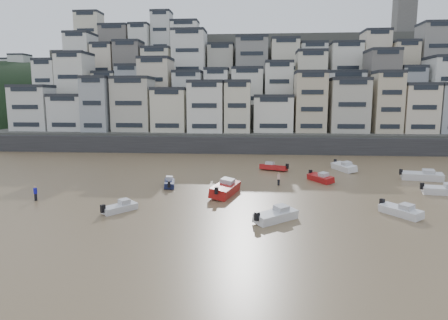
# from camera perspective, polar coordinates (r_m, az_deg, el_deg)

# --- Properties ---
(ground) EXTENTS (400.00, 400.00, 0.00)m
(ground) POSITION_cam_1_polar(r_m,az_deg,el_deg) (23.91, -15.97, -20.92)
(ground) COLOR brown
(ground) RESTS_ON ground
(harbor_wall) EXTENTS (140.00, 3.00, 3.50)m
(harbor_wall) POSITION_cam_1_polar(r_m,az_deg,el_deg) (84.95, 6.18, 2.09)
(harbor_wall) COLOR #38383A
(harbor_wall) RESTS_ON ground
(hillside) EXTENTS (141.04, 66.00, 50.00)m
(hillside) POSITION_cam_1_polar(r_m,az_deg,el_deg) (124.37, 8.02, 9.40)
(hillside) COLOR #4C4C47
(hillside) RESTS_ON ground
(headland) EXTENTS (216.00, 135.00, 53.33)m
(headland) POSITION_cam_1_polar(r_m,az_deg,el_deg) (185.77, -28.99, 4.18)
(headland) COLOR black
(headland) RESTS_ON ground
(boat_a) EXTENTS (4.99, 4.76, 1.42)m
(boat_a) POSITION_cam_1_polar(r_m,az_deg,el_deg) (38.88, 7.44, -7.68)
(boat_a) COLOR silver
(boat_a) RESTS_ON ground
(boat_b) EXTENTS (3.97, 4.80, 1.30)m
(boat_b) POSITION_cam_1_polar(r_m,az_deg,el_deg) (44.02, 23.93, -6.49)
(boat_b) COLOR silver
(boat_b) RESTS_ON ground
(boat_c) EXTENTS (3.86, 7.45, 1.94)m
(boat_c) POSITION_cam_1_polar(r_m,az_deg,el_deg) (48.64, 0.19, -3.91)
(boat_c) COLOR #A11613
(boat_c) RESTS_ON ground
(boat_d) EXTENTS (5.42, 2.56, 1.42)m
(boat_d) POSITION_cam_1_polar(r_m,az_deg,el_deg) (55.77, 28.89, -3.64)
(boat_d) COLOR silver
(boat_d) RESTS_ON ground
(boat_e) EXTENTS (3.78, 5.04, 1.33)m
(boat_e) POSITION_cam_1_polar(r_m,az_deg,el_deg) (57.91, 13.60, -2.39)
(boat_e) COLOR maroon
(boat_e) RESTS_ON ground
(boat_f) EXTENTS (2.34, 4.65, 1.21)m
(boat_f) POSITION_cam_1_polar(r_m,az_deg,el_deg) (53.76, -7.83, -3.15)
(boat_f) COLOR #151C41
(boat_f) RESTS_ON ground
(boat_g) EXTENTS (6.28, 3.11, 1.64)m
(boat_g) POSITION_cam_1_polar(r_m,az_deg,el_deg) (63.89, 26.45, -1.89)
(boat_g) COLOR silver
(boat_g) RESTS_ON ground
(boat_h) EXTENTS (5.15, 3.45, 1.34)m
(boat_h) POSITION_cam_1_polar(r_m,az_deg,el_deg) (65.53, 7.10, -0.90)
(boat_h) COLOR #9D1313
(boat_h) RESTS_ON ground
(boat_i) EXTENTS (3.69, 6.18, 1.60)m
(boat_i) POSITION_cam_1_polar(r_m,az_deg,el_deg) (67.41, 16.74, -0.83)
(boat_i) COLOR silver
(boat_i) RESTS_ON ground
(boat_j) EXTENTS (3.60, 4.08, 1.12)m
(boat_j) POSITION_cam_1_polar(r_m,az_deg,el_deg) (43.10, -14.66, -6.45)
(boat_j) COLOR silver
(boat_j) RESTS_ON ground
(person_blue) EXTENTS (0.44, 0.44, 1.74)m
(person_blue) POSITION_cam_1_polar(r_m,az_deg,el_deg) (50.90, -25.33, -4.32)
(person_blue) COLOR #1616AA
(person_blue) RESTS_ON ground
(person_pink) EXTENTS (0.44, 0.44, 1.74)m
(person_pink) POSITION_cam_1_polar(r_m,az_deg,el_deg) (54.51, 7.81, -2.70)
(person_pink) COLOR #DDAB9C
(person_pink) RESTS_ON ground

